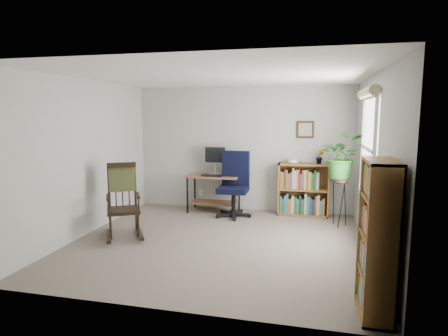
% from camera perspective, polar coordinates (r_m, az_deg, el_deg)
% --- Properties ---
extents(floor, '(4.20, 4.00, 0.00)m').
position_cam_1_polar(floor, '(5.63, -0.94, -11.21)').
color(floor, slate).
rests_on(floor, ground).
extents(ceiling, '(4.20, 4.00, 0.00)m').
position_cam_1_polar(ceiling, '(5.34, -1.01, 13.89)').
color(ceiling, white).
rests_on(ceiling, ground).
extents(wall_back, '(4.20, 0.00, 2.40)m').
position_cam_1_polar(wall_back, '(7.30, 2.86, 2.89)').
color(wall_back, '#AEAFAB').
rests_on(wall_back, ground).
extents(wall_front, '(4.20, 0.00, 2.40)m').
position_cam_1_polar(wall_front, '(3.47, -9.06, -2.99)').
color(wall_front, '#AEAFAB').
rests_on(wall_front, ground).
extents(wall_left, '(0.00, 4.00, 2.40)m').
position_cam_1_polar(wall_left, '(6.21, -20.14, 1.49)').
color(wall_left, '#AEAFAB').
rests_on(wall_left, ground).
extents(wall_right, '(0.00, 4.00, 2.40)m').
position_cam_1_polar(wall_right, '(5.26, 21.83, 0.29)').
color(wall_right, '#AEAFAB').
rests_on(wall_right, ground).
extents(window, '(0.12, 1.20, 1.50)m').
position_cam_1_polar(window, '(5.52, 21.07, 2.77)').
color(window, white).
rests_on(window, wall_right).
extents(desk, '(0.99, 0.54, 0.71)m').
position_cam_1_polar(desk, '(7.24, -1.59, -3.89)').
color(desk, brown).
rests_on(desk, floor).
extents(monitor, '(0.46, 0.16, 0.56)m').
position_cam_1_polar(monitor, '(7.27, -1.32, 1.24)').
color(monitor, '#ADAEB2').
rests_on(monitor, desk).
extents(keyboard, '(0.40, 0.15, 0.02)m').
position_cam_1_polar(keyboard, '(7.06, -1.84, -1.16)').
color(keyboard, black).
rests_on(keyboard, desk).
extents(office_chair, '(0.67, 0.67, 1.22)m').
position_cam_1_polar(office_chair, '(6.82, 1.39, -2.49)').
color(office_chair, black).
rests_on(office_chair, floor).
extents(rocking_chair, '(1.01, 1.16, 1.15)m').
position_cam_1_polar(rocking_chair, '(5.90, -15.12, -4.77)').
color(rocking_chair, black).
rests_on(rocking_chair, floor).
extents(low_bookshelf, '(0.92, 0.31, 0.97)m').
position_cam_1_polar(low_bookshelf, '(7.11, 11.99, -3.23)').
color(low_bookshelf, brown).
rests_on(low_bookshelf, floor).
extents(tall_bookshelf, '(0.27, 0.64, 1.47)m').
position_cam_1_polar(tall_bookshelf, '(3.78, 22.34, -9.91)').
color(tall_bookshelf, brown).
rests_on(tall_bookshelf, floor).
extents(plant_stand, '(0.27, 0.27, 0.88)m').
position_cam_1_polar(plant_stand, '(6.59, 17.27, -4.74)').
color(plant_stand, black).
rests_on(plant_stand, floor).
extents(spider_plant, '(1.69, 1.88, 1.46)m').
position_cam_1_polar(spider_plant, '(6.44, 17.68, 4.90)').
color(spider_plant, '#2A6B25').
rests_on(spider_plant, plant_stand).
extents(potted_plant_small, '(0.13, 0.24, 0.11)m').
position_cam_1_polar(potted_plant_small, '(7.03, 14.40, 1.04)').
color(potted_plant_small, '#2A6B25').
rests_on(potted_plant_small, low_bookshelf).
extents(framed_picture, '(0.32, 0.04, 0.32)m').
position_cam_1_polar(framed_picture, '(7.13, 12.27, 5.74)').
color(framed_picture, black).
rests_on(framed_picture, wall_back).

